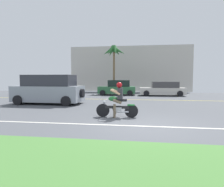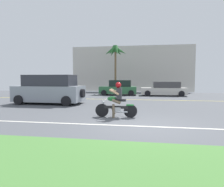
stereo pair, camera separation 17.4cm
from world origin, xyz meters
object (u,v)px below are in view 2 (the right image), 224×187
motorcyclist (116,102)px  palm_tree_0 (115,53)px  parked_car_0 (60,88)px  motorcyclist_distant (55,92)px  parked_car_1 (119,88)px  suv_nearby (50,90)px  parked_car_2 (164,89)px

motorcyclist → palm_tree_0: bearing=98.6°
parked_car_0 → motorcyclist_distant: size_ratio=3.23×
motorcyclist → parked_car_1: motorcyclist is taller
parked_car_0 → parked_car_1: (5.75, 1.94, -0.02)m
suv_nearby → parked_car_1: (3.81, 8.06, -0.24)m
parked_car_0 → motorcyclist_distant: bearing=-76.9°
parked_car_2 → palm_tree_0: bearing=152.1°
motorcyclist_distant → motorcyclist: bearing=-50.1°
parked_car_2 → palm_tree_0: (-5.44, 2.88, 4.05)m
palm_tree_0 → parked_car_2: bearing=-27.9°
parked_car_2 → parked_car_0: bearing=-171.0°
motorcyclist → parked_car_0: bearing=125.2°
suv_nearby → motorcyclist_distant: size_ratio=3.63×
parked_car_1 → motorcyclist_distant: (-5.23, -4.16, -0.16)m
motorcyclist → parked_car_0: size_ratio=0.43×
palm_tree_0 → motorcyclist_distant: bearing=-123.4°
suv_nearby → parked_car_2: 11.51m
parked_car_2 → palm_tree_0: palm_tree_0 is taller
parked_car_1 → parked_car_0: bearing=-161.4°
motorcyclist → parked_car_2: size_ratio=0.42×
parked_car_1 → palm_tree_0: palm_tree_0 is taller
palm_tree_0 → parked_car_0: bearing=-137.6°
parked_car_0 → motorcyclist_distant: parked_car_0 is taller
motorcyclist_distant → suv_nearby: bearing=-70.0°
suv_nearby → parked_car_2: suv_nearby is taller
parked_car_2 → palm_tree_0: 7.37m
palm_tree_0 → motorcyclist: bearing=-81.4°
parked_car_0 → palm_tree_0: size_ratio=0.78×
suv_nearby → parked_car_2: size_ratio=1.09×
palm_tree_0 → suv_nearby: bearing=-105.9°
motorcyclist → parked_car_2: bearing=74.8°
parked_car_0 → parked_car_2: parked_car_0 is taller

